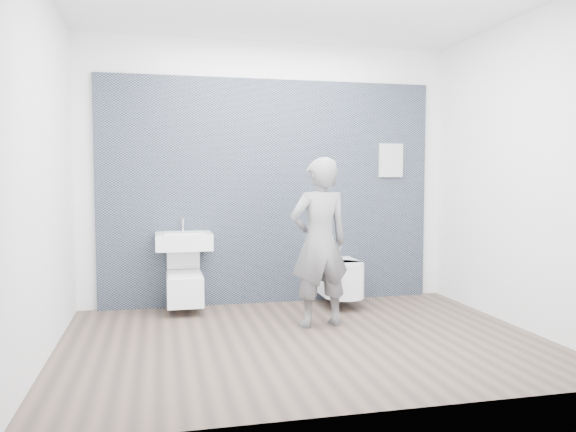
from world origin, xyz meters
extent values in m
plane|color=brown|center=(0.00, 0.00, 0.00)|extent=(4.00, 4.00, 0.00)
plane|color=white|center=(0.00, 1.50, 1.40)|extent=(4.00, 0.00, 4.00)
plane|color=white|center=(0.00, -1.50, 1.40)|extent=(4.00, 0.00, 4.00)
plane|color=white|center=(-2.00, 0.00, 1.40)|extent=(0.00, 3.00, 3.00)
plane|color=white|center=(2.00, 0.00, 1.40)|extent=(0.00, 3.00, 3.00)
cube|color=black|center=(0.00, 1.47, 0.00)|extent=(3.60, 0.06, 2.40)
cube|color=white|center=(-0.93, 1.23, 0.72)|extent=(0.56, 0.42, 0.17)
cube|color=silver|center=(-0.93, 1.21, 0.80)|extent=(0.39, 0.28, 0.03)
cylinder|color=silver|center=(-0.93, 1.38, 0.87)|extent=(0.02, 0.02, 0.14)
cylinder|color=silver|center=(-0.93, 1.33, 0.93)|extent=(0.02, 0.09, 0.02)
cylinder|color=silver|center=(-0.93, 1.42, 0.58)|extent=(0.04, 0.04, 0.11)
cube|color=white|center=(-0.93, 1.19, 0.24)|extent=(0.35, 0.51, 0.30)
cylinder|color=silver|center=(-0.93, 1.15, 0.37)|extent=(0.25, 0.25, 0.03)
cube|color=white|center=(-0.93, 1.15, 0.40)|extent=(0.33, 0.41, 0.02)
cube|color=white|center=(-0.93, 1.37, 0.59)|extent=(0.33, 0.06, 0.37)
cube|color=silver|center=(-0.93, 1.41, 0.13)|extent=(0.09, 0.06, 0.08)
cube|color=white|center=(0.68, 1.20, 0.29)|extent=(0.40, 0.47, 0.34)
cylinder|color=white|center=(0.68, 0.97, 0.29)|extent=(0.40, 0.40, 0.34)
cube|color=white|center=(0.68, 1.17, 0.47)|extent=(0.38, 0.45, 0.03)
cylinder|color=white|center=(0.68, 0.95, 0.47)|extent=(0.38, 0.38, 0.03)
cube|color=silver|center=(0.68, 1.41, 0.16)|extent=(0.11, 0.06, 0.08)
cube|color=white|center=(1.38, 1.43, 0.00)|extent=(0.28, 0.03, 0.37)
imported|color=slate|center=(0.25, 0.39, 0.77)|extent=(0.61, 0.44, 1.54)
camera|label=1|loc=(-1.17, -4.47, 1.36)|focal=35.00mm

